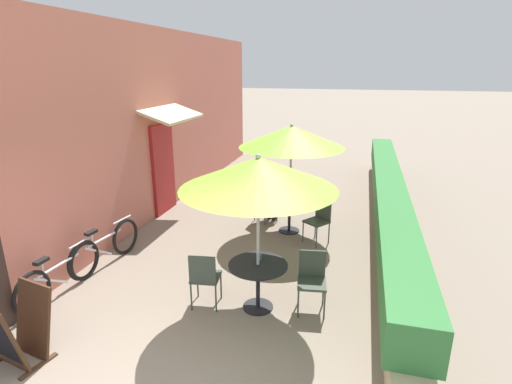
% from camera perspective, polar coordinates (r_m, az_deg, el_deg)
% --- Properties ---
extents(cafe_facade_wall, '(0.98, 12.10, 4.20)m').
position_cam_1_polar(cafe_facade_wall, '(9.96, -13.03, 9.74)').
color(cafe_facade_wall, '#C66B5B').
rests_on(cafe_facade_wall, ground_plane).
extents(planter_hedge, '(0.60, 11.10, 1.01)m').
position_cam_1_polar(planter_hedge, '(9.24, 18.34, -1.21)').
color(planter_hedge, tan).
rests_on(planter_hedge, ground_plane).
extents(patio_table_near, '(0.84, 0.84, 0.70)m').
position_cam_1_polar(patio_table_near, '(5.79, 0.29, -11.79)').
color(patio_table_near, black).
rests_on(patio_table_near, ground_plane).
extents(patio_umbrella_near, '(2.11, 2.11, 2.29)m').
position_cam_1_polar(patio_umbrella_near, '(5.23, 0.32, 2.69)').
color(patio_umbrella_near, '#B7B7BC').
rests_on(patio_umbrella_near, ground_plane).
extents(cafe_chair_near_left, '(0.45, 0.45, 0.87)m').
position_cam_1_polar(cafe_chair_near_left, '(5.86, -7.38, -11.74)').
color(cafe_chair_near_left, '#384238').
rests_on(cafe_chair_near_left, ground_plane).
extents(cafe_chair_near_right, '(0.45, 0.45, 0.87)m').
position_cam_1_polar(cafe_chair_near_right, '(5.84, 7.98, -11.85)').
color(cafe_chair_near_right, '#384238').
rests_on(cafe_chair_near_right, ground_plane).
extents(coffee_cup_near, '(0.07, 0.07, 0.09)m').
position_cam_1_polar(coffee_cup_near, '(5.81, 0.46, -9.28)').
color(coffee_cup_near, teal).
rests_on(coffee_cup_near, patio_table_near).
extents(patio_table_mid, '(0.84, 0.84, 0.70)m').
position_cam_1_polar(patio_table_mid, '(8.40, 4.82, -2.25)').
color(patio_table_mid, black).
rests_on(patio_table_mid, ground_plane).
extents(patio_umbrella_mid, '(2.11, 2.11, 2.29)m').
position_cam_1_polar(patio_umbrella_mid, '(8.02, 5.09, 7.88)').
color(patio_umbrella_mid, '#B7B7BC').
rests_on(patio_umbrella_mid, ground_plane).
extents(cafe_chair_mid_left, '(0.56, 0.56, 0.87)m').
position_cam_1_polar(cafe_chair_mid_left, '(8.89, 1.06, -1.15)').
color(cafe_chair_mid_left, '#384238').
rests_on(cafe_chair_mid_left, ground_plane).
extents(seated_patron_mid_left, '(0.49, 0.51, 1.25)m').
position_cam_1_polar(seated_patron_mid_left, '(8.91, 1.61, 0.04)').
color(seated_patron_mid_left, '#23232D').
rests_on(seated_patron_mid_left, ground_plane).
extents(cafe_chair_mid_right, '(0.56, 0.56, 0.87)m').
position_cam_1_polar(cafe_chair_mid_right, '(7.97, 9.02, -3.64)').
color(cafe_chair_mid_right, '#384238').
rests_on(cafe_chair_mid_right, ground_plane).
extents(coffee_cup_mid, '(0.07, 0.07, 0.09)m').
position_cam_1_polar(coffee_cup_mid, '(8.28, 4.38, -0.96)').
color(coffee_cup_mid, '#232328').
rests_on(coffee_cup_mid, patio_table_mid).
extents(bicycle_leaning, '(0.17, 1.68, 0.73)m').
position_cam_1_polar(bicycle_leaning, '(6.87, -26.23, -10.57)').
color(bicycle_leaning, black).
rests_on(bicycle_leaning, ground_plane).
extents(bicycle_second, '(0.27, 1.70, 0.76)m').
position_cam_1_polar(bicycle_second, '(7.51, -20.71, -7.35)').
color(bicycle_second, black).
rests_on(bicycle_second, ground_plane).
extents(menu_board, '(0.67, 0.73, 0.90)m').
position_cam_1_polar(menu_board, '(5.65, -30.89, -16.41)').
color(menu_board, '#422819').
rests_on(menu_board, ground_plane).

